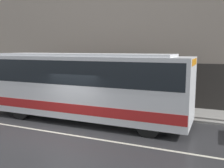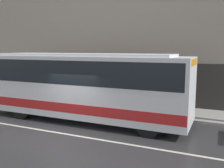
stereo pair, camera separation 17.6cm
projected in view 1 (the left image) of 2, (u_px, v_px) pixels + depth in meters
The scene contains 6 objects.
ground_plane at pixel (63, 134), 10.82m from camera, with size 60.00×60.00×0.00m, color #2D2D30.
sidewalk at pixel (112, 106), 15.74m from camera, with size 60.00×2.82×0.12m.
building_facade at pixel (121, 3), 16.23m from camera, with size 60.00×0.35×13.65m.
lane_stripe at pixel (63, 134), 10.82m from camera, with size 54.00×0.14×0.01m.
transit_bus at pixel (82, 83), 12.69m from camera, with size 10.86×2.62×3.43m.
pedestrian_waiting at pixel (125, 94), 15.48m from camera, with size 0.36×0.36×1.61m.
Camera 1 is at (6.07, -8.72, 3.66)m, focal length 40.00 mm.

